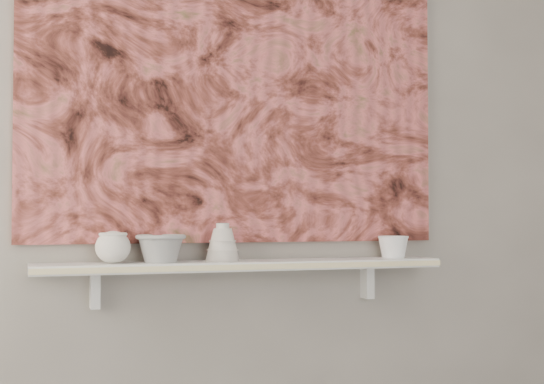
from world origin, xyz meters
name	(u,v)px	position (x,y,z in m)	size (l,w,h in m)	color
wall_back	(237,140)	(0.00, 1.60, 1.35)	(3.60, 3.60, 0.00)	gray
shelf	(244,265)	(0.00, 1.51, 0.92)	(1.40, 0.18, 0.03)	silver
shelf_stripe	(252,267)	(0.00, 1.41, 0.92)	(1.40, 0.01, 0.02)	beige
bracket_left	(95,290)	(-0.49, 1.57, 0.84)	(0.03, 0.06, 0.12)	silver
bracket_right	(367,282)	(0.49, 1.57, 0.84)	(0.03, 0.06, 0.12)	silver
painting	(238,86)	(0.00, 1.59, 1.54)	(1.50, 0.03, 1.10)	brown
house_motif	(356,175)	(0.45, 1.57, 1.23)	(0.09, 0.00, 0.08)	black
bowl_grey	(161,248)	(-0.29, 1.51, 0.98)	(0.17, 0.17, 0.10)	gray
cup_cream	(113,247)	(-0.44, 1.51, 0.98)	(0.11, 0.11, 0.10)	silver
bell_vessel	(223,242)	(-0.08, 1.51, 0.99)	(0.12, 0.12, 0.13)	beige
bowl_white	(393,247)	(0.56, 1.51, 0.97)	(0.11, 0.11, 0.08)	white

